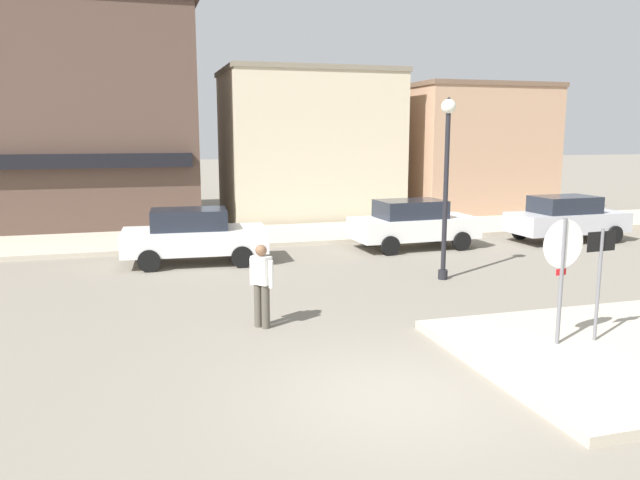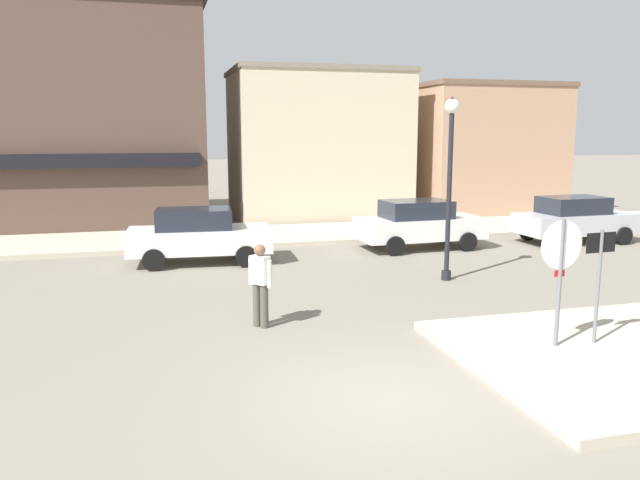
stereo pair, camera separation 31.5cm
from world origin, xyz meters
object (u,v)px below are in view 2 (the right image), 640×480
object	(u,v)px
one_way_sign	(599,275)
parked_car_third	(575,219)
lamp_post	(450,162)
pedestrian_crossing_near	(260,283)
stop_sign	(560,266)
parked_car_second	(419,224)
parked_car_nearest	(198,235)

from	to	relation	value
one_way_sign	parked_car_third	xyz separation A→B (m)	(6.55, 9.26, -0.52)
one_way_sign	lamp_post	world-z (taller)	lamp_post
lamp_post	pedestrian_crossing_near	xyz separation A→B (m)	(-5.18, -2.62, -2.09)
stop_sign	parked_car_second	world-z (taller)	stop_sign
pedestrian_crossing_near	parked_car_third	bearing A→B (deg)	28.73
one_way_sign	lamp_post	xyz separation A→B (m)	(-0.09, 5.40, 1.63)
stop_sign	one_way_sign	world-z (taller)	stop_sign
parked_car_second	pedestrian_crossing_near	distance (m)	9.23
parked_car_third	one_way_sign	bearing A→B (deg)	-125.25
parked_car_nearest	parked_car_second	size ratio (longest dim) A/B	1.01
parked_car_nearest	one_way_sign	bearing A→B (deg)	-56.83
one_way_sign	parked_car_third	distance (m)	11.35
stop_sign	lamp_post	size ratio (longest dim) A/B	0.51
stop_sign	parked_car_third	xyz separation A→B (m)	(7.28, 9.22, -0.71)
parked_car_third	pedestrian_crossing_near	distance (m)	13.47
stop_sign	lamp_post	distance (m)	5.59
stop_sign	pedestrian_crossing_near	xyz separation A→B (m)	(-4.54, 2.75, -0.65)
stop_sign	parked_car_nearest	world-z (taller)	stop_sign
one_way_sign	parked_car_second	xyz separation A→B (m)	(0.99, 9.57, -0.52)
parked_car_second	pedestrian_crossing_near	size ratio (longest dim) A/B	2.53
one_way_sign	lamp_post	bearing A→B (deg)	90.92
parked_car_third	pedestrian_crossing_near	bearing A→B (deg)	-151.27
pedestrian_crossing_near	lamp_post	bearing A→B (deg)	26.80
parked_car_nearest	parked_car_third	distance (m)	12.52
parked_car_nearest	lamp_post	bearing A→B (deg)	-32.43
stop_sign	parked_car_second	bearing A→B (deg)	79.75
stop_sign	parked_car_third	world-z (taller)	stop_sign
parked_car_second	parked_car_nearest	bearing A→B (deg)	-176.53
lamp_post	parked_car_second	world-z (taller)	lamp_post
pedestrian_crossing_near	parked_car_nearest	bearing A→B (deg)	96.36
one_way_sign	pedestrian_crossing_near	xyz separation A→B (m)	(-5.27, 2.79, -0.46)
pedestrian_crossing_near	stop_sign	bearing A→B (deg)	-31.19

